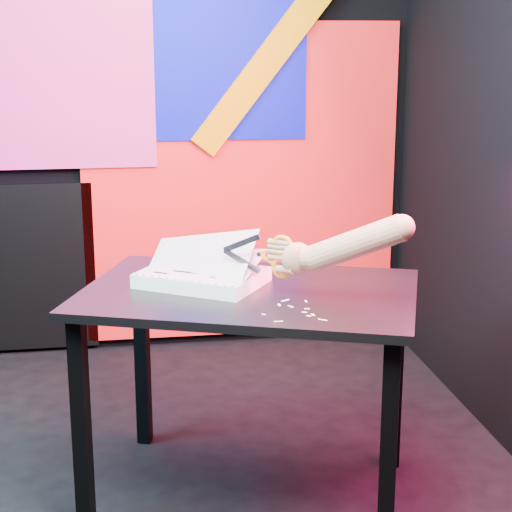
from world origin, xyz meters
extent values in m
cube|color=black|center=(0.00, 0.00, 0.00)|extent=(3.00, 3.00, 0.01)
cube|color=black|center=(0.00, 1.50, 1.35)|extent=(3.00, 0.01, 2.70)
cube|color=black|center=(0.00, -1.50, 1.35)|extent=(3.00, 0.01, 2.70)
cube|color=red|center=(0.65, 1.47, 0.85)|extent=(1.60, 0.02, 1.60)
cube|color=#0508B5|center=(0.55, 1.46, 1.45)|extent=(0.85, 0.02, 0.75)
cube|color=#D72A7D|center=(-0.25, 1.45, 1.35)|extent=(0.95, 0.02, 0.80)
cube|color=orange|center=(0.85, 1.44, 1.55)|extent=(0.91, 0.02, 1.11)
cube|color=black|center=(-0.11, -0.20, 0.36)|extent=(0.06, 0.06, 0.72)
cube|color=black|center=(0.10, 0.38, 0.36)|extent=(0.06, 0.06, 0.72)
cube|color=black|center=(0.81, -0.54, 0.36)|extent=(0.06, 0.06, 0.72)
cube|color=black|center=(1.02, 0.04, 0.36)|extent=(0.06, 0.06, 0.72)
cube|color=black|center=(0.46, -0.08, 0.73)|extent=(1.28, 1.07, 0.03)
cube|color=white|center=(0.31, 0.01, 0.77)|extent=(0.49, 0.46, 0.05)
cube|color=white|center=(0.31, 0.01, 0.80)|extent=(0.49, 0.45, 0.00)
cube|color=white|center=(0.31, 0.01, 0.80)|extent=(0.46, 0.44, 0.12)
cube|color=white|center=(0.30, 0.02, 0.83)|extent=(0.43, 0.41, 0.21)
cylinder|color=black|center=(0.09, -0.01, 0.80)|extent=(0.01, 0.01, 0.00)
cylinder|color=black|center=(0.11, -0.02, 0.80)|extent=(0.01, 0.01, 0.00)
cylinder|color=black|center=(0.14, -0.04, 0.80)|extent=(0.01, 0.01, 0.00)
cylinder|color=black|center=(0.16, -0.05, 0.80)|extent=(0.01, 0.01, 0.00)
cylinder|color=black|center=(0.19, -0.07, 0.80)|extent=(0.01, 0.01, 0.00)
cylinder|color=black|center=(0.21, -0.09, 0.80)|extent=(0.01, 0.01, 0.00)
cylinder|color=black|center=(0.24, -0.10, 0.80)|extent=(0.01, 0.01, 0.00)
cylinder|color=black|center=(0.26, -0.12, 0.80)|extent=(0.01, 0.01, 0.00)
cylinder|color=black|center=(0.29, -0.13, 0.80)|extent=(0.01, 0.01, 0.00)
cylinder|color=black|center=(0.31, -0.15, 0.80)|extent=(0.01, 0.01, 0.00)
cylinder|color=black|center=(0.34, -0.17, 0.80)|extent=(0.01, 0.01, 0.00)
cylinder|color=black|center=(0.36, -0.18, 0.80)|extent=(0.01, 0.01, 0.00)
cylinder|color=black|center=(0.39, -0.20, 0.80)|extent=(0.01, 0.01, 0.00)
cylinder|color=black|center=(0.23, 0.22, 0.80)|extent=(0.01, 0.01, 0.00)
cylinder|color=black|center=(0.26, 0.20, 0.80)|extent=(0.01, 0.01, 0.00)
cylinder|color=black|center=(0.28, 0.19, 0.80)|extent=(0.01, 0.01, 0.00)
cylinder|color=black|center=(0.31, 0.17, 0.80)|extent=(0.01, 0.01, 0.00)
cylinder|color=black|center=(0.33, 0.15, 0.80)|extent=(0.01, 0.01, 0.00)
cylinder|color=black|center=(0.36, 0.14, 0.80)|extent=(0.01, 0.01, 0.00)
cylinder|color=black|center=(0.38, 0.12, 0.80)|extent=(0.01, 0.01, 0.00)
cylinder|color=black|center=(0.41, 0.11, 0.80)|extent=(0.01, 0.01, 0.00)
cylinder|color=black|center=(0.43, 0.09, 0.80)|extent=(0.01, 0.01, 0.00)
cylinder|color=black|center=(0.46, 0.07, 0.80)|extent=(0.01, 0.01, 0.00)
cylinder|color=black|center=(0.48, 0.06, 0.80)|extent=(0.01, 0.01, 0.00)
cylinder|color=black|center=(0.51, 0.04, 0.80)|extent=(0.01, 0.01, 0.00)
cylinder|color=black|center=(0.53, 0.02, 0.80)|extent=(0.01, 0.01, 0.00)
cube|color=black|center=(0.26, 0.10, 0.80)|extent=(0.07, 0.05, 0.00)
cube|color=black|center=(0.34, 0.02, 0.80)|extent=(0.05, 0.04, 0.00)
cube|color=black|center=(0.25, 0.00, 0.80)|extent=(0.08, 0.06, 0.00)
cube|color=black|center=(0.35, -0.09, 0.80)|extent=(0.04, 0.03, 0.00)
cube|color=black|center=(0.17, 0.00, 0.80)|extent=(0.05, 0.04, 0.00)
cube|color=#A2A9BB|center=(0.43, -0.08, 0.91)|extent=(0.12, 0.08, 0.08)
cube|color=#A2A9BB|center=(0.43, -0.08, 0.85)|extent=(0.12, 0.08, 0.08)
cylinder|color=#A2A9BB|center=(0.49, -0.12, 0.88)|extent=(0.02, 0.02, 0.01)
cube|color=orange|center=(0.51, -0.13, 0.87)|extent=(0.05, 0.04, 0.03)
cube|color=orange|center=(0.51, -0.13, 0.89)|extent=(0.05, 0.04, 0.03)
torus|color=orange|center=(0.55, -0.16, 0.92)|extent=(0.07, 0.06, 0.07)
torus|color=orange|center=(0.55, -0.16, 0.84)|extent=(0.07, 0.06, 0.07)
ellipsoid|color=#9C714D|center=(0.60, -0.19, 0.88)|extent=(0.10, 0.06, 0.11)
cylinder|color=#9C714D|center=(0.55, -0.16, 0.88)|extent=(0.08, 0.06, 0.02)
cylinder|color=#9C714D|center=(0.55, -0.16, 0.89)|extent=(0.07, 0.06, 0.02)
cylinder|color=#9C714D|center=(0.55, -0.16, 0.91)|extent=(0.07, 0.05, 0.02)
cylinder|color=#9C714D|center=(0.55, -0.16, 0.93)|extent=(0.06, 0.05, 0.02)
cylinder|color=#9C714D|center=(0.56, -0.18, 0.84)|extent=(0.06, 0.07, 0.03)
cylinder|color=#9C714D|center=(0.64, -0.22, 0.88)|extent=(0.09, 0.09, 0.07)
cylinder|color=#9C714D|center=(0.76, -0.30, 0.95)|extent=(0.32, 0.25, 0.21)
sphere|color=#9C714D|center=(0.88, -0.38, 1.01)|extent=(0.08, 0.08, 0.08)
cube|color=white|center=(0.61, -0.32, 0.75)|extent=(0.02, 0.01, 0.00)
cube|color=white|center=(0.61, -0.38, 0.75)|extent=(0.01, 0.02, 0.00)
cube|color=white|center=(0.55, -0.22, 0.75)|extent=(0.03, 0.02, 0.00)
cube|color=white|center=(0.59, -0.35, 0.75)|extent=(0.02, 0.01, 0.00)
cube|color=white|center=(0.63, -0.43, 0.75)|extent=(0.03, 0.02, 0.00)
cube|color=white|center=(0.46, -0.35, 0.75)|extent=(0.01, 0.01, 0.00)
cube|color=white|center=(0.49, -0.42, 0.75)|extent=(0.03, 0.00, 0.00)
cube|color=white|center=(0.53, -0.26, 0.75)|extent=(0.01, 0.02, 0.00)
cube|color=white|center=(0.56, -0.29, 0.75)|extent=(0.02, 0.02, 0.00)
cube|color=white|center=(0.62, -0.24, 0.75)|extent=(0.01, 0.02, 0.00)
cube|color=white|center=(0.60, -0.39, 0.75)|extent=(0.02, 0.02, 0.00)
camera|label=1|loc=(0.06, -2.79, 1.56)|focal=60.00mm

